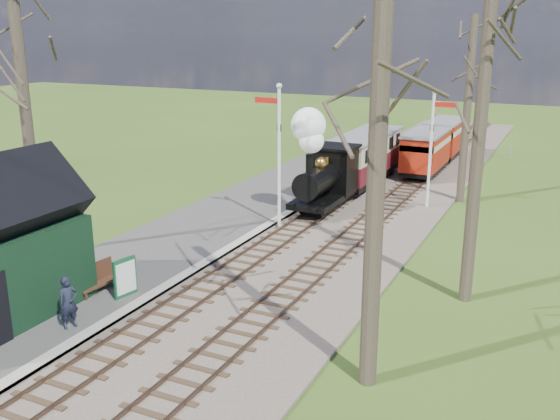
% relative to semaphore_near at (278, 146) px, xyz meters
% --- Properties ---
extents(distant_hills, '(114.40, 48.00, 22.02)m').
position_rel_semaphore_near_xyz_m(distant_hills, '(2.17, 48.38, -19.83)').
color(distant_hills, '#385B23').
rests_on(distant_hills, ground).
extents(ballast_bed, '(8.00, 60.00, 0.10)m').
position_rel_semaphore_near_xyz_m(ballast_bed, '(2.07, 6.00, -3.57)').
color(ballast_bed, brown).
rests_on(ballast_bed, ground).
extents(track_near, '(1.60, 60.00, 0.15)m').
position_rel_semaphore_near_xyz_m(track_near, '(0.77, 6.00, -3.52)').
color(track_near, brown).
rests_on(track_near, ground).
extents(track_far, '(1.60, 60.00, 0.15)m').
position_rel_semaphore_near_xyz_m(track_far, '(3.37, 6.00, -3.52)').
color(track_far, brown).
rests_on(track_far, ground).
extents(platform, '(5.00, 44.00, 0.20)m').
position_rel_semaphore_near_xyz_m(platform, '(-2.73, -2.00, -3.52)').
color(platform, '#474442').
rests_on(platform, ground).
extents(coping_strip, '(0.40, 44.00, 0.21)m').
position_rel_semaphore_near_xyz_m(coping_strip, '(-0.43, -2.00, -3.52)').
color(coping_strip, '#B2AD9E').
rests_on(coping_strip, ground).
extents(semaphore_near, '(1.22, 0.24, 6.22)m').
position_rel_semaphore_near_xyz_m(semaphore_near, '(0.00, 0.00, 0.00)').
color(semaphore_near, silver).
rests_on(semaphore_near, ground).
extents(semaphore_far, '(1.22, 0.24, 5.72)m').
position_rel_semaphore_near_xyz_m(semaphore_far, '(5.14, 6.00, -0.27)').
color(semaphore_far, silver).
rests_on(semaphore_far, ground).
extents(bare_trees, '(15.51, 22.39, 12.00)m').
position_rel_semaphore_near_xyz_m(bare_trees, '(2.10, -5.90, 1.59)').
color(bare_trees, '#382D23').
rests_on(bare_trees, ground).
extents(fence_line, '(12.60, 0.08, 1.00)m').
position_rel_semaphore_near_xyz_m(fence_line, '(1.07, 20.00, -3.07)').
color(fence_line, slate).
rests_on(fence_line, ground).
extents(locomotive, '(1.96, 4.57, 4.89)m').
position_rel_semaphore_near_xyz_m(locomotive, '(0.76, 3.23, -1.38)').
color(locomotive, black).
rests_on(locomotive, ground).
extents(coach, '(2.28, 7.83, 2.40)m').
position_rel_semaphore_near_xyz_m(coach, '(0.77, 9.30, -1.99)').
color(coach, black).
rests_on(coach, ground).
extents(red_carriage_a, '(2.00, 4.95, 2.10)m').
position_rel_semaphore_near_xyz_m(red_carriage_a, '(3.37, 12.79, -2.16)').
color(red_carriage_a, black).
rests_on(red_carriage_a, ground).
extents(red_carriage_b, '(2.00, 4.95, 2.10)m').
position_rel_semaphore_near_xyz_m(red_carriage_b, '(3.37, 18.29, -2.16)').
color(red_carriage_b, black).
rests_on(red_carriage_b, ground).
extents(sign_board, '(0.27, 0.85, 1.25)m').
position_rel_semaphore_near_xyz_m(sign_board, '(-1.07, -8.78, -2.80)').
color(sign_board, '#104C28').
rests_on(sign_board, platform).
extents(bench, '(0.61, 1.63, 0.91)m').
position_rel_semaphore_near_xyz_m(bench, '(-2.21, -8.88, -3.00)').
color(bench, '#432618').
rests_on(bench, platform).
extents(person, '(0.55, 0.65, 1.52)m').
position_rel_semaphore_near_xyz_m(person, '(-1.09, -11.19, -2.66)').
color(person, '#1A1D2F').
rests_on(person, platform).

